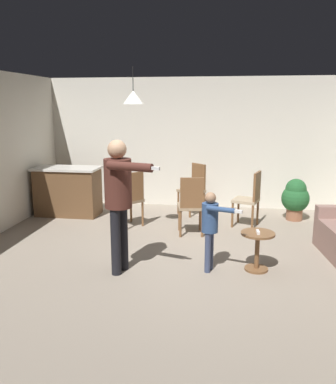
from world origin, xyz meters
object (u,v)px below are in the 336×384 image
at_px(side_table_by_couch, 257,246).
at_px(dining_chair_near_wall, 191,203).
at_px(dining_chair_centre_back, 194,187).
at_px(person_adult, 119,192).
at_px(person_child, 211,223).
at_px(kitchen_counter, 68,191).
at_px(dining_chair_by_counter, 250,197).
at_px(spare_remote_on_table, 258,232).
at_px(dining_chair_spare, 131,197).
at_px(potted_plant_corner, 295,197).

xyz_separation_m(side_table_by_couch, dining_chair_near_wall, (-0.99, 1.32, 0.22)).
height_order(dining_chair_near_wall, dining_chair_centre_back, same).
relative_size(person_adult, person_child, 1.63).
xyz_separation_m(kitchen_counter, side_table_by_couch, (3.51, -2.23, -0.15)).
distance_m(kitchen_counter, dining_chair_by_counter, 3.52).
distance_m(dining_chair_centre_back, spare_remote_on_table, 2.91).
bearing_deg(dining_chair_centre_back, person_adult, 121.43).
bearing_deg(dining_chair_near_wall, dining_chair_spare, 154.40).
xyz_separation_m(dining_chair_by_counter, dining_chair_centre_back, (-1.05, 0.73, 0.00)).
height_order(dining_chair_by_counter, dining_chair_near_wall, same).
height_order(person_adult, dining_chair_by_counter, person_adult).
bearing_deg(dining_chair_near_wall, side_table_by_couch, -62.71).
distance_m(person_child, spare_remote_on_table, 0.62).
height_order(person_adult, dining_chair_centre_back, person_adult).
xyz_separation_m(dining_chair_by_counter, dining_chair_spare, (-2.09, -0.32, 0.00)).
xyz_separation_m(kitchen_counter, potted_plant_corner, (4.38, 0.27, -0.04)).
bearing_deg(person_child, side_table_by_couch, 117.51).
xyz_separation_m(kitchen_counter, spare_remote_on_table, (3.50, -2.27, 0.06)).
bearing_deg(kitchen_counter, dining_chair_centre_back, 10.31).
bearing_deg(dining_chair_by_counter, person_adult, 160.24).
bearing_deg(side_table_by_couch, dining_chair_by_counter, 90.07).
relative_size(kitchen_counter, side_table_by_couch, 2.42).
distance_m(kitchen_counter, person_child, 3.73).
xyz_separation_m(person_child, dining_chair_spare, (-1.48, 1.74, -0.11)).
relative_size(side_table_by_couch, person_adult, 0.30).
distance_m(side_table_by_couch, dining_chair_centre_back, 2.89).
bearing_deg(potted_plant_corner, dining_chair_near_wall, -147.39).
xyz_separation_m(dining_chair_near_wall, dining_chair_spare, (-1.10, 0.31, 0.00)).
xyz_separation_m(person_child, dining_chair_near_wall, (-0.38, 1.43, -0.11)).
xyz_separation_m(side_table_by_couch, dining_chair_spare, (-2.09, 1.63, 0.22)).
relative_size(person_child, potted_plant_corner, 1.34).
height_order(kitchen_counter, person_adult, person_adult).
height_order(person_child, dining_chair_spare, person_child).
bearing_deg(person_child, dining_chair_by_counter, -179.57).
height_order(side_table_by_couch, potted_plant_corner, potted_plant_corner).
relative_size(dining_chair_spare, potted_plant_corner, 1.26).
bearing_deg(kitchen_counter, person_child, -39.05).
height_order(kitchen_counter, dining_chair_by_counter, dining_chair_by_counter).
distance_m(person_adult, dining_chair_near_wall, 1.88).
height_order(person_child, potted_plant_corner, person_child).
bearing_deg(dining_chair_centre_back, dining_chair_spare, 89.94).
relative_size(person_adult, dining_chair_by_counter, 1.72).
distance_m(dining_chair_near_wall, dining_chair_spare, 1.15).
relative_size(kitchen_counter, dining_chair_by_counter, 1.26).
bearing_deg(person_child, dining_chair_spare, -122.74).
bearing_deg(potted_plant_corner, side_table_by_couch, -109.16).
xyz_separation_m(side_table_by_couch, person_adult, (-1.76, -0.32, 0.74)).
bearing_deg(kitchen_counter, spare_remote_on_table, -32.98).
bearing_deg(person_child, kitchen_counter, -112.14).
bearing_deg(person_child, person_adult, -63.08).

